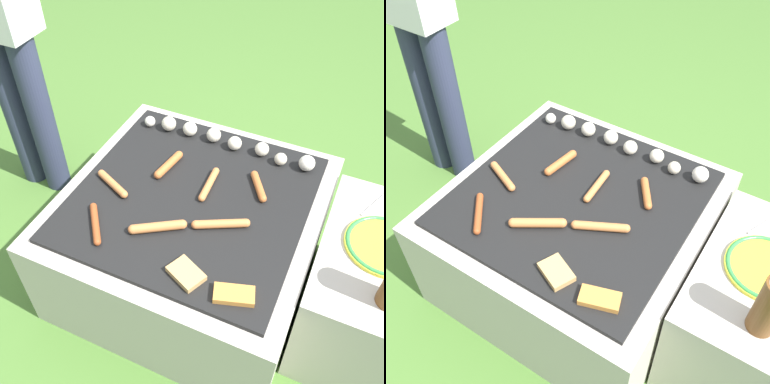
# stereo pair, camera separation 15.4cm
# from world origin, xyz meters

# --- Properties ---
(ground_plane) EXTENTS (14.00, 14.00, 0.00)m
(ground_plane) POSITION_xyz_m (0.00, 0.00, 0.00)
(ground_plane) COLOR #47702D
(grill) EXTENTS (0.89, 0.89, 0.45)m
(grill) POSITION_xyz_m (0.00, 0.00, 0.22)
(grill) COLOR #B2AA9E
(grill) RESTS_ON ground_plane
(side_ledge) EXTENTS (0.37, 0.60, 0.45)m
(side_ledge) POSITION_xyz_m (0.64, 0.03, 0.22)
(side_ledge) COLOR #B2AA9E
(side_ledge) RESTS_ON ground_plane
(sausage_back_left) EXTENTS (0.16, 0.09, 0.03)m
(sausage_back_left) POSITION_xyz_m (-0.28, -0.07, 0.46)
(sausage_back_left) COLOR #C6753D
(sausage_back_left) RESTS_ON grill
(sausage_front_left) EXTENTS (0.17, 0.12, 0.03)m
(sausage_front_left) POSITION_xyz_m (-0.04, -0.19, 0.46)
(sausage_front_left) COLOR #C6753D
(sausage_front_left) RESTS_ON grill
(sausage_back_right) EXTENTS (0.17, 0.10, 0.03)m
(sausage_back_right) POSITION_xyz_m (0.14, -0.09, 0.46)
(sausage_back_right) COLOR #C6753D
(sausage_back_right) RESTS_ON grill
(sausage_front_center) EXTENTS (0.09, 0.13, 0.03)m
(sausage_front_center) POSITION_xyz_m (0.20, 0.13, 0.46)
(sausage_front_center) COLOR #B7602D
(sausage_front_center) RESTS_ON grill
(sausage_back_center) EXTENTS (0.05, 0.16, 0.03)m
(sausage_back_center) POSITION_xyz_m (-0.14, 0.10, 0.46)
(sausage_back_center) COLOR #B7602D
(sausage_back_center) RESTS_ON grill
(sausage_mid_right) EXTENTS (0.12, 0.15, 0.02)m
(sausage_mid_right) POSITION_xyz_m (-0.23, -0.25, 0.46)
(sausage_mid_right) COLOR #93421E
(sausage_mid_right) RESTS_ON grill
(sausage_front_right) EXTENTS (0.03, 0.17, 0.02)m
(sausage_front_right) POSITION_xyz_m (0.04, 0.07, 0.46)
(sausage_front_right) COLOR #C6753D
(sausage_front_right) RESTS_ON grill
(bread_slice_right) EXTENTS (0.13, 0.11, 0.02)m
(bread_slice_right) POSITION_xyz_m (0.12, -0.31, 0.46)
(bread_slice_right) COLOR tan
(bread_slice_right) RESTS_ON grill
(bread_slice_left) EXTENTS (0.13, 0.09, 0.02)m
(bread_slice_left) POSITION_xyz_m (0.27, -0.31, 0.46)
(bread_slice_left) COLOR #D18438
(bread_slice_left) RESTS_ON grill
(mushroom_row) EXTENTS (0.70, 0.08, 0.06)m
(mushroom_row) POSITION_xyz_m (0.01, 0.31, 0.47)
(mushroom_row) COLOR silver
(mushroom_row) RESTS_ON grill
(fork_utensil) EXTENTS (0.09, 0.19, 0.01)m
(fork_utensil) POSITION_xyz_m (0.59, 0.25, 0.45)
(fork_utensil) COLOR silver
(fork_utensil) RESTS_ON side_ledge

